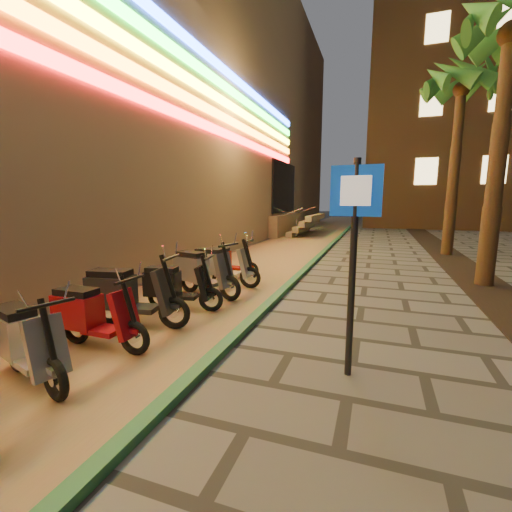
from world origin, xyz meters
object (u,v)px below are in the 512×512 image
at_px(pedestrian_sign, 354,239).
at_px(scooter_10, 226,261).
at_px(scooter_9, 219,265).
at_px(scooter_8, 200,271).
at_px(scooter_7, 174,286).
at_px(scooter_5, 91,315).
at_px(scooter_6, 126,295).
at_px(scooter_4, 24,341).

height_order(pedestrian_sign, scooter_10, pedestrian_sign).
bearing_deg(scooter_9, scooter_8, -94.72).
height_order(scooter_7, scooter_9, scooter_9).
distance_m(scooter_9, scooter_10, 0.99).
bearing_deg(pedestrian_sign, scooter_8, 145.81).
bearing_deg(pedestrian_sign, scooter_10, 132.00).
relative_size(scooter_5, scooter_6, 0.88).
xyz_separation_m(scooter_5, scooter_8, (0.14, 2.94, 0.06)).
bearing_deg(scooter_4, pedestrian_sign, 38.04).
relative_size(pedestrian_sign, scooter_6, 1.45).
xyz_separation_m(pedestrian_sign, scooter_8, (-3.37, 2.53, -1.11)).
xyz_separation_m(scooter_8, scooter_10, (-0.20, 1.83, -0.09)).
distance_m(scooter_6, scooter_9, 2.97).
bearing_deg(scooter_9, pedestrian_sign, -47.53).
xyz_separation_m(scooter_5, scooter_6, (-0.10, 0.85, 0.06)).
bearing_deg(scooter_6, scooter_4, -97.17).
bearing_deg(scooter_6, pedestrian_sign, -16.37).
bearing_deg(scooter_10, scooter_5, -90.62).
relative_size(scooter_6, scooter_9, 1.05).
distance_m(scooter_7, scooter_10, 2.92).
xyz_separation_m(scooter_4, scooter_6, (-0.07, 1.81, 0.06)).
relative_size(scooter_5, scooter_7, 1.01).
distance_m(scooter_6, scooter_10, 3.92).
relative_size(pedestrian_sign, scooter_5, 1.64).
relative_size(scooter_4, scooter_5, 0.99).
bearing_deg(scooter_7, scooter_5, -104.67).
relative_size(pedestrian_sign, scooter_10, 1.74).
height_order(scooter_4, scooter_6, scooter_6).
xyz_separation_m(scooter_6, scooter_9, (0.28, 2.95, -0.02)).
distance_m(scooter_5, scooter_10, 4.77).
xyz_separation_m(scooter_9, scooter_10, (-0.24, 0.96, -0.07)).
xyz_separation_m(scooter_4, scooter_7, (0.19, 2.81, -0.01)).
bearing_deg(pedestrian_sign, scooter_7, 159.31).
bearing_deg(scooter_10, scooter_8, -85.11).
height_order(pedestrian_sign, scooter_8, pedestrian_sign).
distance_m(scooter_5, scooter_8, 2.94).
relative_size(scooter_9, scooter_10, 1.15).
height_order(scooter_5, scooter_7, scooter_5).
distance_m(scooter_4, scooter_8, 3.90).
bearing_deg(scooter_4, scooter_9, 104.42).
bearing_deg(scooter_4, scooter_7, 103.01).
bearing_deg(scooter_5, scooter_10, 91.51).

